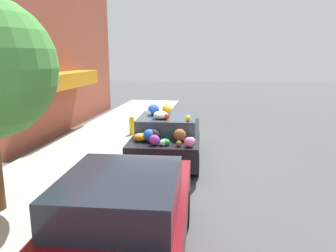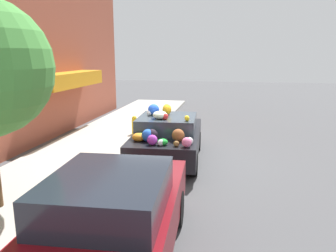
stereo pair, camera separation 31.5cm
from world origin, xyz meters
name	(u,v)px [view 1 (the left image)]	position (x,y,z in m)	size (l,w,h in m)	color
ground_plane	(169,160)	(0.00, 0.00, 0.00)	(60.00, 60.00, 0.00)	#4C4C4F
sidewalk_curb	(84,154)	(0.00, 2.70, 0.07)	(24.00, 3.20, 0.14)	#B2ADA3
building_facade	(12,55)	(0.15, 4.92, 3.11)	(18.00, 1.20, 6.32)	#9E4C38
fire_hydrant	(132,125)	(2.48, 1.79, 0.49)	(0.20, 0.20, 0.70)	gold
art_car	(168,137)	(-0.07, 0.02, 0.74)	(4.03, 2.06, 1.70)	black
parked_car_plain	(124,220)	(-5.17, -0.11, 0.78)	(4.36, 2.00, 1.51)	maroon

